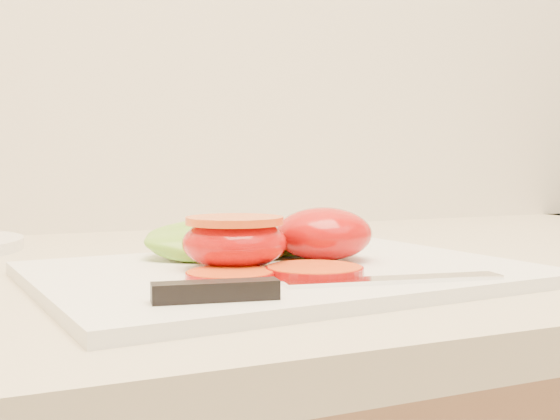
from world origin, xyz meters
name	(u,v)px	position (x,y,z in m)	size (l,w,h in m)	color
cutting_board	(285,273)	(-0.54, 1.56, 0.94)	(0.38, 0.28, 0.01)	white
tomato_half_dome	(324,234)	(-0.49, 1.58, 0.96)	(0.08, 0.08, 0.05)	red
tomato_half_cut	(235,240)	(-0.58, 1.57, 0.96)	(0.08, 0.08, 0.04)	red
tomato_slice_0	(315,271)	(-0.54, 1.51, 0.94)	(0.07, 0.07, 0.01)	orange
tomato_slice_1	(230,275)	(-0.60, 1.52, 0.94)	(0.06, 0.06, 0.01)	orange
lettuce_leaf_0	(225,241)	(-0.56, 1.64, 0.95)	(0.14, 0.10, 0.03)	#91C434
lettuce_leaf_1	(270,240)	(-0.51, 1.65, 0.95)	(0.11, 0.08, 0.02)	#91C434
knife	(292,286)	(-0.58, 1.46, 0.94)	(0.26, 0.05, 0.01)	silver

